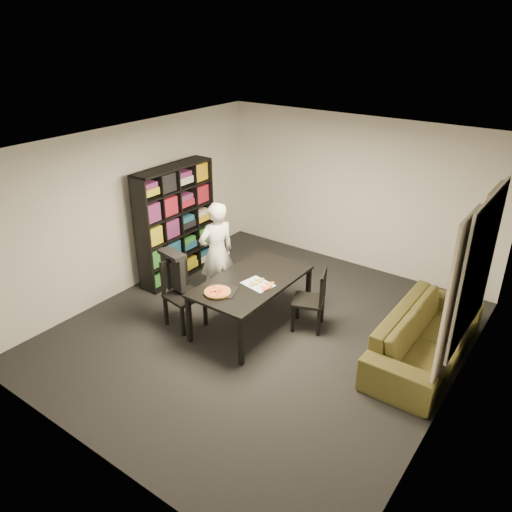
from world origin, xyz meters
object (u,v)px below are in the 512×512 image
Objects in this scene: person at (217,253)px; pepperoni_pizza at (218,292)px; chair_right at (315,296)px; dining_table at (252,284)px; chair_left at (180,288)px; bookshelf at (176,223)px; baking_tray at (221,291)px; sofa at (426,336)px.

person is 1.12m from pepperoni_pizza.
dining_table is at bearing -80.75° from chair_right.
dining_table is 1.01m from chair_left.
chair_right is 0.57× the size of person.
bookshelf is at bearing -112.85° from chair_right.
baking_tray is 1.14× the size of pepperoni_pizza.
chair_right is at bearing -1.81° from bookshelf.
person reaches higher than pepperoni_pizza.
bookshelf is at bearing 164.68° from dining_table.
pepperoni_pizza is (1.79, -1.10, -0.20)m from bookshelf.
dining_table is 4.99× the size of pepperoni_pizza.
bookshelf is 2.07m from baking_tray.
person is (-0.86, 0.28, 0.13)m from dining_table.
chair_right is at bearing -48.80° from chair_left.
chair_left is (1.07, -1.07, -0.38)m from bookshelf.
chair_right is (2.68, -0.08, -0.44)m from bookshelf.
baking_tray is at bearing -77.09° from chair_left.
chair_left is 1.10× the size of chair_right.
person is at bearing -12.96° from bookshelf.
sofa is at bearing 2.01° from bookshelf.
sofa is at bearing 16.63° from dining_table.
pepperoni_pizza is at bearing -62.36° from chair_right.
pepperoni_pizza is at bearing -82.76° from chair_left.
chair_right is at bearing 46.60° from baking_tray.
person reaches higher than chair_left.
pepperoni_pizza reaches higher than baking_tray.
sofa is (2.39, 1.17, -0.41)m from baking_tray.
bookshelf is 5.43× the size of pepperoni_pizza.
baking_tray is 0.07m from pepperoni_pizza.
dining_table is 0.89m from chair_right.
chair_left is at bearing -44.94° from bookshelf.
chair_left is 0.74m from baking_tray.
bookshelf is at bearing -82.19° from person.
person reaches higher than chair_right.
bookshelf is at bearing 150.10° from baking_tray.
bookshelf is 2.01m from dining_table.
person reaches higher than dining_table.
chair_right is 0.41× the size of sofa.
baking_tray is 0.18× the size of sofa.
dining_table is 2.38m from sofa.
chair_right is 1.32m from baking_tray.
pepperoni_pizza is (0.72, -0.03, 0.19)m from chair_left.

